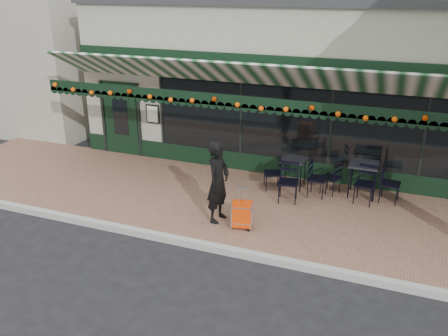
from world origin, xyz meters
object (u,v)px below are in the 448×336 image
at_px(woman, 218,182).
at_px(cafe_table_b, 294,162).
at_px(suitcase, 242,215).
at_px(chair_a_front, 365,185).
at_px(cafe_table_a, 364,167).
at_px(chair_b_left, 272,174).
at_px(chair_a_right, 390,184).
at_px(chair_b_front, 288,183).
at_px(chair_a_left, 331,178).
at_px(chair_b_right, 318,179).

xyz_separation_m(woman, cafe_table_b, (1.10, 2.40, -0.23)).
relative_size(suitcase, chair_a_front, 1.04).
xyz_separation_m(cafe_table_a, chair_b_left, (-2.15, -0.43, -0.33)).
bearing_deg(chair_a_right, chair_b_left, 101.51).
xyz_separation_m(suitcase, chair_b_front, (0.58, 1.67, 0.16)).
bearing_deg(chair_a_front, chair_b_left, -172.13).
height_order(cafe_table_b, chair_a_right, chair_a_right).
bearing_deg(woman, chair_a_front, -47.32).
relative_size(chair_a_left, chair_b_front, 0.86).
xyz_separation_m(suitcase, cafe_table_a, (2.19, 2.64, 0.43)).
relative_size(chair_a_left, chair_b_left, 0.97).
relative_size(chair_a_left, chair_a_right, 0.91).
bearing_deg(chair_b_front, chair_a_front, 8.92).
bearing_deg(suitcase, chair_a_left, 48.02).
xyz_separation_m(cafe_table_b, chair_b_right, (0.69, -0.36, -0.23)).
relative_size(woman, cafe_table_b, 2.41).
relative_size(chair_a_left, chair_a_front, 0.90).
distance_m(chair_a_front, chair_b_left, 2.25).
xyz_separation_m(suitcase, chair_b_right, (1.17, 2.21, 0.12)).
distance_m(cafe_table_b, chair_a_left, 1.01).
distance_m(cafe_table_a, chair_b_front, 1.90).
relative_size(chair_a_front, chair_b_left, 1.09).
bearing_deg(cafe_table_a, chair_b_front, -148.99).
bearing_deg(chair_b_right, cafe_table_a, -63.74).
bearing_deg(suitcase, chair_b_front, 59.17).
bearing_deg(suitcase, woman, 151.93).
distance_m(woman, cafe_table_b, 2.65).
xyz_separation_m(chair_a_left, chair_b_left, (-1.41, -0.28, 0.01)).
bearing_deg(chair_a_right, cafe_table_a, 83.33).
bearing_deg(chair_a_left, cafe_table_b, -74.03).
bearing_deg(chair_a_front, chair_b_right, -171.56).
relative_size(chair_b_left, chair_b_front, 0.89).
distance_m(suitcase, chair_a_left, 2.89).
relative_size(woman, chair_a_right, 1.99).
bearing_deg(chair_b_front, cafe_table_a, 21.75).
relative_size(woman, chair_b_left, 2.13).
bearing_deg(cafe_table_a, chair_b_right, -157.04).
height_order(cafe_table_a, chair_b_front, chair_b_front).
distance_m(cafe_table_b, chair_a_front, 1.85).
relative_size(woman, chair_b_front, 1.89).
bearing_deg(chair_b_left, chair_b_front, 20.22).
relative_size(cafe_table_b, chair_b_left, 0.88).
distance_m(chair_a_right, chair_b_right, 1.69).
height_order(suitcase, cafe_table_b, suitcase).
distance_m(chair_a_right, chair_b_front, 2.41).
bearing_deg(cafe_table_b, chair_b_right, -27.61).
xyz_separation_m(suitcase, chair_b_left, (0.04, 2.21, 0.10)).
bearing_deg(woman, chair_b_left, -10.49).
height_order(chair_a_left, chair_a_right, chair_a_right).
xyz_separation_m(cafe_table_b, chair_a_front, (1.81, -0.34, -0.21)).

